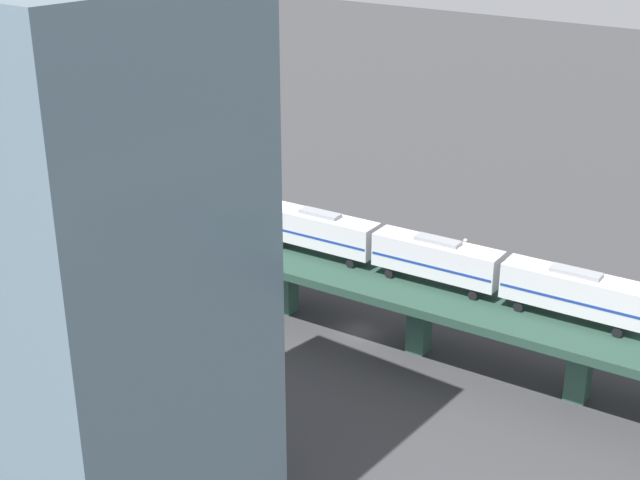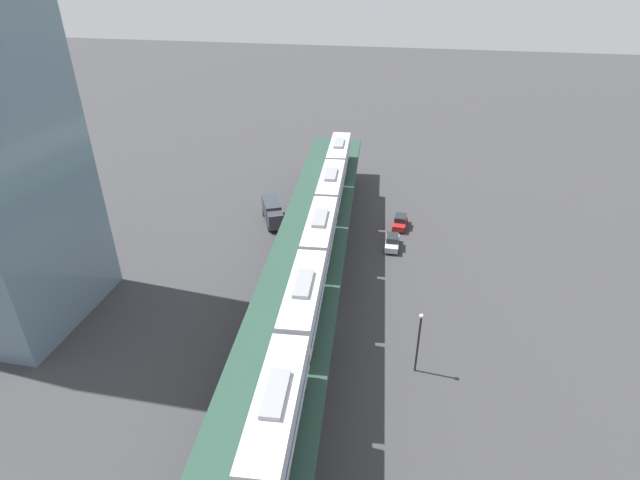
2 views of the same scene
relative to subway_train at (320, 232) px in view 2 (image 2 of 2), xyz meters
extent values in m
plane|color=#38383A|center=(0.96, 5.44, -9.08)|extent=(400.00, 400.00, 0.00)
cube|color=#244135|center=(0.96, 5.44, -2.94)|extent=(15.88, 92.38, 0.80)
cube|color=#2D5142|center=(4.10, -32.93, -6.21)|extent=(1.94, 1.94, 5.74)
cube|color=#2D5142|center=(2.88, -17.98, -6.21)|extent=(1.94, 1.94, 5.74)
cube|color=#2D5142|center=(1.65, -3.03, -6.21)|extent=(1.94, 1.94, 5.74)
cube|color=#2D5142|center=(0.43, 11.92, -6.21)|extent=(1.94, 1.94, 5.74)
cube|color=silver|center=(2.06, -25.12, 0.00)|extent=(3.77, 12.19, 3.10)
cube|color=navy|center=(2.06, -25.12, -0.30)|extent=(3.79, 11.95, 0.24)
cube|color=gray|center=(2.06, -25.12, 1.73)|extent=(1.74, 4.30, 0.36)
cylinder|color=black|center=(1.21, -29.40, -2.12)|extent=(0.29, 0.86, 0.84)
cylinder|color=black|center=(3.58, -29.21, -2.12)|extent=(0.29, 0.86, 0.84)
cylinder|color=black|center=(0.53, -21.03, -2.12)|extent=(0.29, 0.86, 0.84)
cylinder|color=black|center=(2.90, -20.83, -2.12)|extent=(0.29, 0.86, 0.84)
cube|color=silver|center=(1.03, -12.56, 0.00)|extent=(3.77, 12.19, 3.10)
cube|color=navy|center=(1.03, -12.56, -0.30)|extent=(3.79, 11.95, 0.24)
cube|color=gray|center=(1.03, -12.56, 1.73)|extent=(1.74, 4.30, 0.36)
cylinder|color=black|center=(0.18, -16.84, -2.12)|extent=(0.29, 0.86, 0.84)
cylinder|color=black|center=(2.56, -16.65, -2.12)|extent=(0.29, 0.86, 0.84)
cylinder|color=black|center=(-0.50, -8.47, -2.12)|extent=(0.29, 0.86, 0.84)
cylinder|color=black|center=(1.87, -8.27, -2.12)|extent=(0.29, 0.86, 0.84)
cube|color=silver|center=(0.00, 0.00, 0.00)|extent=(3.77, 12.19, 3.10)
cube|color=navy|center=(0.00, 0.00, -0.30)|extent=(3.79, 11.95, 0.24)
cube|color=gray|center=(0.00, 0.00, 1.73)|extent=(1.74, 4.30, 0.36)
cylinder|color=black|center=(-0.84, -4.28, -2.12)|extent=(0.29, 0.86, 0.84)
cylinder|color=black|center=(1.53, -4.09, -2.12)|extent=(0.29, 0.86, 0.84)
cylinder|color=black|center=(-1.53, 4.09, -2.12)|extent=(0.29, 0.86, 0.84)
cylinder|color=black|center=(0.84, 4.28, -2.12)|extent=(0.29, 0.86, 0.84)
cube|color=silver|center=(-1.03, 12.56, 0.00)|extent=(3.77, 12.19, 3.10)
cube|color=navy|center=(-1.03, 12.56, -0.30)|extent=(3.79, 11.95, 0.24)
cube|color=gray|center=(-1.03, 12.56, 1.73)|extent=(1.74, 4.30, 0.36)
cylinder|color=black|center=(-1.87, 8.27, -2.12)|extent=(0.29, 0.86, 0.84)
cylinder|color=black|center=(0.50, 8.47, -2.12)|extent=(0.29, 0.86, 0.84)
cylinder|color=black|center=(-2.56, 16.65, -2.12)|extent=(0.29, 0.86, 0.84)
cylinder|color=black|center=(-0.18, 16.84, -2.12)|extent=(0.29, 0.86, 0.84)
cube|color=silver|center=(-2.06, 25.12, 0.00)|extent=(3.77, 12.19, 3.10)
cube|color=navy|center=(-2.06, 25.12, -0.30)|extent=(3.79, 11.95, 0.24)
cube|color=gray|center=(-2.06, 25.12, 1.73)|extent=(1.74, 4.30, 0.36)
cylinder|color=black|center=(-2.90, 20.83, -2.12)|extent=(0.29, 0.86, 0.84)
cylinder|color=black|center=(-0.53, 21.03, -2.12)|extent=(0.29, 0.86, 0.84)
cube|color=#AD1E1E|center=(-8.27, -20.06, -8.35)|extent=(2.09, 4.51, 0.80)
cube|color=#1E2328|center=(-8.28, -20.21, -7.57)|extent=(1.79, 2.31, 0.76)
cylinder|color=black|center=(-9.22, -21.43, -8.75)|extent=(0.28, 0.67, 0.66)
cylinder|color=black|center=(-7.52, -21.55, -8.75)|extent=(0.28, 0.67, 0.66)
cylinder|color=black|center=(-9.03, -18.58, -8.75)|extent=(0.28, 0.67, 0.66)
cylinder|color=black|center=(-7.32, -18.69, -8.75)|extent=(0.28, 0.67, 0.66)
cube|color=#B7BABF|center=(-7.51, -13.69, -8.35)|extent=(1.89, 4.43, 0.80)
cube|color=#1E2328|center=(-7.51, -13.84, -7.57)|extent=(1.68, 2.23, 0.76)
cylinder|color=black|center=(-8.34, -15.13, -8.75)|extent=(0.25, 0.66, 0.66)
cylinder|color=black|center=(-6.63, -15.10, -8.75)|extent=(0.25, 0.66, 0.66)
cylinder|color=black|center=(-8.40, -12.27, -8.75)|extent=(0.25, 0.66, 0.66)
cylinder|color=black|center=(-6.69, -12.24, -8.75)|extent=(0.25, 0.66, 0.66)
cube|color=#333338|center=(9.80, -15.51, -7.43)|extent=(2.84, 2.74, 2.30)
cube|color=#2D333D|center=(11.31, -18.78, -7.23)|extent=(4.28, 5.69, 2.70)
cylinder|color=black|center=(10.69, -15.10, -8.58)|extent=(0.74, 1.05, 1.00)
cylinder|color=black|center=(8.90, -15.93, -8.58)|extent=(0.74, 1.05, 1.00)
cylinder|color=black|center=(12.91, -19.76, -8.58)|extent=(0.74, 1.05, 1.00)
cylinder|color=black|center=(11.03, -20.63, -8.58)|extent=(0.74, 1.05, 1.00)
cylinder|color=black|center=(-11.46, 9.80, -5.83)|extent=(0.20, 0.20, 6.50)
sphere|color=beige|center=(-11.46, 9.80, -2.36)|extent=(0.44, 0.44, 0.44)
camera|label=1|loc=(63.65, 49.44, 31.95)|focal=50.00mm
camera|label=2|loc=(-9.42, 47.27, 26.27)|focal=28.00mm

